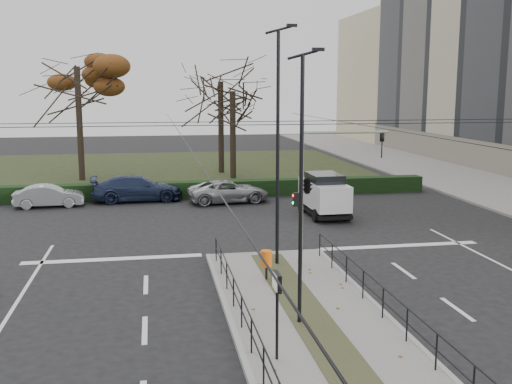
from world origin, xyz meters
TOP-DOWN VIEW (x-y plane):
  - ground at (0.00, 0.00)m, footprint 140.00×140.00m
  - median_island at (0.00, -2.50)m, footprint 4.40×15.00m
  - sidewalk_east at (18.00, 22.00)m, footprint 8.00×90.00m
  - park at (-6.00, 32.00)m, footprint 38.00×26.00m
  - hedge at (-6.00, 18.60)m, footprint 38.00×1.00m
  - median_railing at (0.00, -2.60)m, footprint 4.14×13.24m
  - catenary at (0.00, 1.62)m, footprint 20.00×34.00m
  - traffic_light at (1.35, 3.11)m, footprint 3.63×2.07m
  - litter_bin at (-0.58, 1.44)m, footprint 0.40×0.40m
  - info_panel at (-1.50, -4.69)m, footprint 0.12×0.57m
  - streetlamp_median_near at (-0.38, -2.52)m, footprint 0.63×0.13m
  - streetlamp_median_far at (0.19, 3.22)m, footprint 0.73×0.15m
  - parked_car_second at (-10.23, 16.97)m, footprint 3.94×1.60m
  - parked_car_third at (-5.32, 18.00)m, footprint 5.47×2.46m
  - parked_car_fourth at (0.04, 16.62)m, footprint 4.98×2.75m
  - white_van at (4.53, 11.93)m, footprint 2.02×4.21m
  - rust_tree at (-9.47, 26.72)m, footprint 8.69×8.69m
  - bare_tree_center at (1.03, 28.96)m, footprint 6.98×6.98m
  - bare_tree_near at (1.55, 25.79)m, footprint 4.96×4.96m

SIDE VIEW (x-z plane):
  - ground at x=0.00m, z-range 0.00..0.00m
  - park at x=-6.00m, z-range 0.00..0.10m
  - median_island at x=0.00m, z-range 0.00..0.14m
  - sidewalk_east at x=18.00m, z-range 0.00..0.14m
  - hedge at x=-6.00m, z-range 0.00..1.00m
  - parked_car_second at x=-10.23m, z-range 0.00..1.27m
  - parked_car_fourth at x=0.04m, z-range 0.00..1.32m
  - parked_car_third at x=-5.32m, z-range 0.00..1.56m
  - litter_bin at x=-0.58m, z-range 0.36..1.38m
  - median_railing at x=0.00m, z-range 0.52..1.44m
  - white_van at x=4.53m, z-range 0.05..2.32m
  - info_panel at x=-1.50m, z-range 0.76..2.95m
  - traffic_light at x=1.35m, z-range 0.58..5.92m
  - catenary at x=0.00m, z-range 0.42..6.42m
  - streetlamp_median_near at x=-0.38m, z-range 0.20..7.77m
  - streetlamp_median_far at x=0.19m, z-range 0.21..8.99m
  - bare_tree_near at x=1.55m, z-range 1.77..10.27m
  - bare_tree_center at x=1.03m, z-range 1.97..11.44m
  - rust_tree at x=-9.47m, z-range 2.87..13.56m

